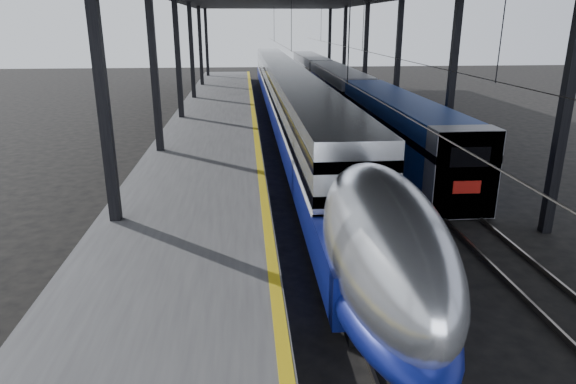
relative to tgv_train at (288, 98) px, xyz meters
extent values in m
plane|color=black|center=(-2.00, -27.31, -1.89)|extent=(160.00, 160.00, 0.00)
cube|color=#4C4C4F|center=(-5.50, -7.31, -1.39)|extent=(6.00, 80.00, 1.00)
cube|color=yellow|center=(-2.70, -7.31, -0.88)|extent=(0.30, 80.00, 0.01)
cube|color=slate|center=(-0.72, -7.31, -1.81)|extent=(0.08, 80.00, 0.16)
cube|color=slate|center=(0.72, -7.31, -1.81)|extent=(0.08, 80.00, 0.16)
cube|color=slate|center=(4.28, -7.31, -1.81)|extent=(0.08, 80.00, 0.16)
cube|color=slate|center=(5.72, -7.31, -1.81)|extent=(0.08, 80.00, 0.16)
cube|color=black|center=(-7.80, -22.31, 2.61)|extent=(0.35, 0.35, 9.00)
cube|color=black|center=(7.60, -22.31, 2.61)|extent=(0.35, 0.35, 9.00)
cube|color=black|center=(-7.80, -12.31, 2.61)|extent=(0.35, 0.35, 9.00)
cube|color=black|center=(7.60, -12.31, 2.61)|extent=(0.35, 0.35, 9.00)
cube|color=black|center=(-7.80, -2.31, 2.61)|extent=(0.35, 0.35, 9.00)
cube|color=black|center=(7.60, -2.31, 2.61)|extent=(0.35, 0.35, 9.00)
cube|color=black|center=(-7.80, 7.69, 2.61)|extent=(0.35, 0.35, 9.00)
cube|color=black|center=(7.60, 7.69, 2.61)|extent=(0.35, 0.35, 9.00)
cube|color=black|center=(-7.80, 17.69, 2.61)|extent=(0.35, 0.35, 9.00)
cube|color=black|center=(7.60, 17.69, 2.61)|extent=(0.35, 0.35, 9.00)
cube|color=black|center=(-7.80, 27.69, 2.61)|extent=(0.35, 0.35, 9.00)
cube|color=black|center=(7.60, 27.69, 2.61)|extent=(0.35, 0.35, 9.00)
cylinder|color=slate|center=(0.00, -7.31, 3.61)|extent=(0.03, 74.00, 0.03)
cylinder|color=slate|center=(5.00, -7.31, 3.61)|extent=(0.03, 74.00, 0.03)
cube|color=silver|center=(0.00, 4.02, 0.27)|extent=(2.72, 57.00, 3.75)
cube|color=navy|center=(0.00, 2.52, -0.90)|extent=(2.80, 62.00, 1.45)
cube|color=silver|center=(0.00, 4.02, -0.15)|extent=(2.82, 57.00, 0.09)
cube|color=black|center=(0.00, 4.02, 1.35)|extent=(2.76, 57.00, 0.39)
cube|color=black|center=(0.00, 4.02, 0.27)|extent=(2.76, 57.00, 0.39)
ellipsoid|color=silver|center=(0.00, -27.48, 0.13)|extent=(2.72, 8.40, 3.75)
ellipsoid|color=navy|center=(0.00, -27.48, -0.95)|extent=(2.80, 8.40, 1.60)
ellipsoid|color=black|center=(0.00, -30.08, 0.88)|extent=(1.41, 2.20, 0.84)
cube|color=black|center=(0.00, -27.48, -1.69)|extent=(2.06, 2.60, 0.40)
cube|color=black|center=(0.00, -5.48, -1.69)|extent=(2.06, 2.60, 0.40)
cube|color=navy|center=(5.00, -12.05, -0.07)|extent=(2.54, 18.00, 3.45)
cube|color=gray|center=(5.00, -20.45, -0.07)|extent=(2.59, 1.20, 3.50)
cube|color=black|center=(5.00, -21.07, 0.70)|extent=(1.54, 0.06, 0.77)
cube|color=#AB130D|center=(5.00, -21.07, -0.48)|extent=(1.09, 0.06, 0.50)
cube|color=gray|center=(5.00, 6.95, -0.07)|extent=(2.54, 18.00, 3.45)
cube|color=gray|center=(5.00, 25.95, -0.07)|extent=(2.54, 18.00, 3.45)
cube|color=black|center=(5.00, -18.05, -1.71)|extent=(2.00, 2.40, 0.36)
cube|color=black|center=(5.00, 3.95, -1.71)|extent=(2.00, 2.40, 0.36)
camera|label=1|loc=(-3.36, -39.00, 5.47)|focal=32.00mm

